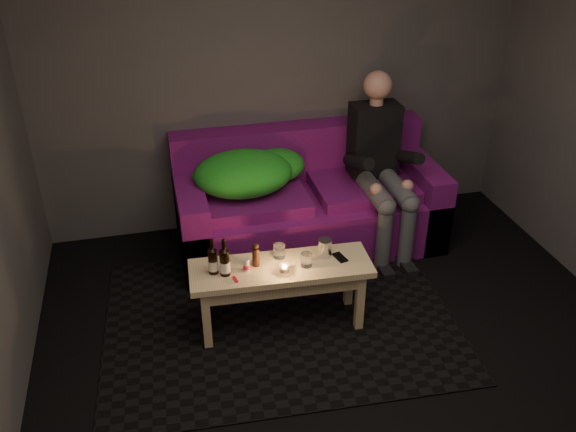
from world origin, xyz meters
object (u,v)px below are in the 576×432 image
object	(u,v)px
sofa	(307,204)
beer_bottle_a	(213,261)
coffee_table	(281,277)
steel_cup	(325,248)
person	(380,162)
beer_bottle_b	(225,262)

from	to	relation	value
sofa	beer_bottle_a	distance (m)	1.39
coffee_table	beer_bottle_a	distance (m)	0.48
sofa	beer_bottle_a	size ratio (longest dim) A/B	8.43
sofa	steel_cup	distance (m)	1.04
steel_cup	sofa	bearing A→B (deg)	81.44
person	coffee_table	bearing A→B (deg)	-139.21
beer_bottle_a	beer_bottle_b	xyz separation A→B (m)	(0.07, -0.04, 0.00)
person	beer_bottle_a	bearing A→B (deg)	-149.68
sofa	beer_bottle_b	size ratio (longest dim) A/B	8.03
sofa	beer_bottle_a	xyz separation A→B (m)	(-0.90, -1.02, 0.25)
sofa	person	world-z (taller)	person
person	coffee_table	distance (m)	1.38
beer_bottle_a	beer_bottle_b	world-z (taller)	beer_bottle_b
beer_bottle_a	beer_bottle_b	distance (m)	0.08
steel_cup	beer_bottle_a	bearing A→B (deg)	-178.62
coffee_table	beer_bottle_b	distance (m)	0.41
steel_cup	beer_bottle_b	bearing A→B (deg)	-175.30
beer_bottle_a	person	bearing A→B (deg)	30.32
person	beer_bottle_b	distance (m)	1.65
beer_bottle_a	steel_cup	bearing A→B (deg)	1.38
beer_bottle_a	sofa	bearing A→B (deg)	48.62
beer_bottle_a	coffee_table	bearing A→B (deg)	-3.36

